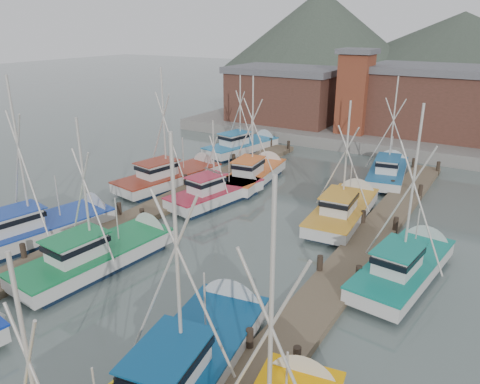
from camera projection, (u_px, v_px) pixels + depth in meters
The scene contains 19 objects.
ground at pixel (164, 289), 22.81m from camera, with size 260.00×260.00×0.00m, color #4D5C58.
dock_left at pixel (120, 225), 29.42m from camera, with size 2.30×46.00×1.50m.
dock_right at pixel (331, 287), 22.53m from camera, with size 2.30×46.00×1.50m.
quay at pixel (380, 133), 52.22m from camera, with size 44.00×16.00×1.20m, color gray.
shed_left at pixel (285, 94), 54.76m from camera, with size 12.72×8.48×6.20m.
shed_center at pixel (443, 100), 47.87m from camera, with size 14.84×9.54×6.90m.
lookout_tower at pixel (355, 91), 48.31m from camera, with size 3.60×3.60×8.50m.
distant_hills at pixel (422, 70), 127.22m from camera, with size 175.00×140.00×42.00m.
boat_4 at pixel (104, 253), 24.87m from camera, with size 3.72×9.48×8.86m.
boat_5 at pixel (193, 356), 17.17m from camera, with size 4.57×10.21×10.15m.
boat_6 at pixel (44, 227), 27.98m from camera, with size 4.69×10.03×10.52m.
boat_8 at pixel (221, 192), 33.79m from camera, with size 3.99×8.59×6.65m.
boat_9 at pixel (345, 209), 30.74m from camera, with size 3.50×9.20×8.63m.
boat_10 at pixel (174, 176), 37.28m from camera, with size 4.51×9.86×9.99m.
boat_11 at pixel (406, 265), 23.59m from camera, with size 3.85×8.90×9.65m.
boat_12 at pixel (256, 173), 37.94m from camera, with size 3.72×8.99×9.22m.
boat_13 at pixel (388, 171), 38.52m from camera, with size 3.92×8.80×9.09m.
boat_14 at pixel (245, 146), 46.43m from camera, with size 4.37×9.22×8.35m.
gull_far at pixel (218, 172), 23.10m from camera, with size 1.55×0.62×0.24m.
Camera 1 is at (13.52, -14.95, 12.24)m, focal length 35.00 mm.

